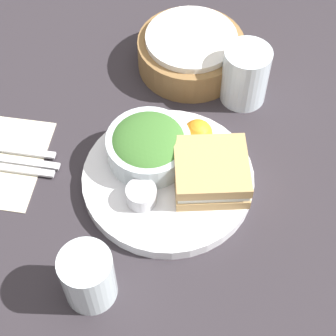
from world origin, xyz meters
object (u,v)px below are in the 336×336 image
at_px(plate, 168,179).
at_px(bread_basket, 191,52).
at_px(dressing_cup, 141,195).
at_px(spoon, 10,150).
at_px(sandwich, 211,172).
at_px(knife, 6,158).
at_px(fork, 3,167).
at_px(drink_glass, 245,75).
at_px(salad_bowl, 149,145).
at_px(water_glass, 88,277).

bearing_deg(plate, bread_basket, 89.80).
bearing_deg(dressing_cup, spoon, 163.09).
bearing_deg(spoon, sandwich, 176.82).
bearing_deg(sandwich, spoon, 176.33).
relative_size(plate, dressing_cup, 5.78).
distance_m(plate, knife, 0.27).
height_order(bread_basket, knife, bread_basket).
height_order(bread_basket, spoon, bread_basket).
bearing_deg(fork, drink_glass, -148.75).
bearing_deg(bread_basket, dressing_cup, -95.97).
relative_size(salad_bowl, drink_glass, 1.26).
bearing_deg(fork, salad_bowl, -167.60).
bearing_deg(knife, bread_basket, -134.89).
bearing_deg(water_glass, bread_basket, 80.41).
bearing_deg(plate, spoon, 175.67).
height_order(sandwich, knife, sandwich).
relative_size(plate, fork, 1.57).
distance_m(bread_basket, fork, 0.39).
bearing_deg(knife, water_glass, 134.16).
bearing_deg(plate, salad_bowl, 137.33).
bearing_deg(fork, water_glass, 136.88).
relative_size(knife, water_glass, 1.94).
distance_m(drink_glass, water_glass, 0.44).
xyz_separation_m(sandwich, salad_bowl, (-0.10, 0.03, 0.00)).
height_order(plate, water_glass, water_glass).
xyz_separation_m(bread_basket, water_glass, (-0.08, -0.47, 0.01)).
bearing_deg(sandwich, water_glass, -126.27).
height_order(salad_bowl, knife, salad_bowl).
bearing_deg(water_glass, dressing_cup, 72.82).
bearing_deg(drink_glass, fork, -149.25).
relative_size(fork, knife, 0.95).
relative_size(sandwich, spoon, 0.84).
xyz_separation_m(drink_glass, bread_basket, (-0.10, 0.06, -0.02)).
bearing_deg(salad_bowl, drink_glass, 51.15).
xyz_separation_m(salad_bowl, dressing_cup, (0.00, -0.08, -0.01)).
xyz_separation_m(dressing_cup, spoon, (-0.24, 0.07, -0.03)).
height_order(fork, knife, same).
bearing_deg(knife, plate, 180.00).
height_order(fork, water_glass, water_glass).
relative_size(knife, spoon, 1.17).
bearing_deg(spoon, knife, 90.00).
height_order(sandwich, fork, sandwich).
relative_size(sandwich, salad_bowl, 0.97).
bearing_deg(water_glass, salad_bowl, 79.80).
distance_m(knife, water_glass, 0.28).
relative_size(salad_bowl, dressing_cup, 2.85).
bearing_deg(drink_glass, dressing_cup, -117.69).
bearing_deg(knife, fork, 90.00).
xyz_separation_m(dressing_cup, bread_basket, (0.03, 0.32, -0.00)).
relative_size(salad_bowl, bread_basket, 0.69).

